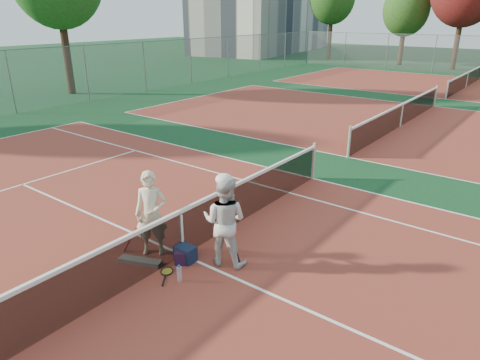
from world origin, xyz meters
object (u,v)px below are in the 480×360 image
(player_a, at_px, (151,214))
(sports_bag_purple, at_px, (181,256))
(player_b, at_px, (225,221))
(sports_bag_navy, at_px, (186,253))
(racket_black_held, at_px, (234,250))
(racket_spare, at_px, (167,271))
(water_bottle, at_px, (179,274))
(net_main, at_px, (182,233))
(racket_red, at_px, (134,240))

(player_a, height_order, sports_bag_purple, player_a)
(player_b, distance_m, sports_bag_navy, 1.08)
(racket_black_held, distance_m, racket_spare, 1.34)
(player_b, distance_m, racket_black_held, 0.63)
(player_b, xyz_separation_m, water_bottle, (-0.25, -1.01, -0.75))
(net_main, height_order, racket_spare, net_main)
(racket_spare, distance_m, sports_bag_navy, 0.53)
(player_b, bearing_deg, racket_spare, 36.30)
(player_a, height_order, racket_spare, player_a)
(racket_red, xyz_separation_m, sports_bag_navy, (1.08, 0.39, -0.11))
(sports_bag_navy, height_order, water_bottle, sports_bag_navy)
(player_a, distance_m, sports_bag_purple, 1.02)
(racket_black_held, bearing_deg, racket_spare, 2.15)
(net_main, relative_size, sports_bag_purple, 33.63)
(sports_bag_navy, bearing_deg, player_b, 33.28)
(racket_spare, distance_m, sports_bag_purple, 0.44)
(player_a, xyz_separation_m, water_bottle, (1.14, -0.42, -0.73))
(net_main, distance_m, racket_black_held, 1.11)
(water_bottle, bearing_deg, player_a, 159.88)
(sports_bag_purple, height_order, water_bottle, water_bottle)
(water_bottle, bearing_deg, racket_red, 172.62)
(sports_bag_navy, distance_m, water_bottle, 0.71)
(player_a, relative_size, sports_bag_navy, 4.34)
(racket_black_held, xyz_separation_m, racket_spare, (-0.83, -1.02, -0.28))
(player_b, height_order, sports_bag_navy, player_b)
(racket_black_held, height_order, sports_bag_navy, racket_black_held)
(racket_black_held, bearing_deg, net_main, -27.15)
(water_bottle, bearing_deg, player_b, 76.07)
(player_b, height_order, sports_bag_purple, player_b)
(player_b, xyz_separation_m, racket_spare, (-0.66, -0.94, -0.88))
(net_main, height_order, player_b, player_b)
(net_main, height_order, water_bottle, net_main)
(player_a, height_order, racket_red, player_a)
(sports_bag_navy, relative_size, water_bottle, 1.35)
(player_b, distance_m, sports_bag_purple, 1.16)
(net_main, relative_size, racket_black_held, 18.60)
(net_main, xyz_separation_m, racket_black_held, (1.01, 0.40, -0.21))
(racket_red, relative_size, sports_bag_navy, 1.34)
(racket_black_held, bearing_deg, sports_bag_navy, -17.32)
(net_main, xyz_separation_m, racket_red, (-0.89, -0.49, -0.24))
(sports_bag_navy, bearing_deg, racket_spare, -90.30)
(net_main, distance_m, player_a, 0.71)
(racket_red, height_order, sports_bag_navy, racket_red)
(player_a, relative_size, water_bottle, 5.87)
(racket_spare, distance_m, water_bottle, 0.44)
(player_b, bearing_deg, racket_red, 6.60)
(racket_black_held, relative_size, water_bottle, 1.97)
(racket_red, bearing_deg, player_a, -4.23)
(racket_black_held, relative_size, sports_bag_navy, 1.45)
(net_main, distance_m, sports_bag_navy, 0.41)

